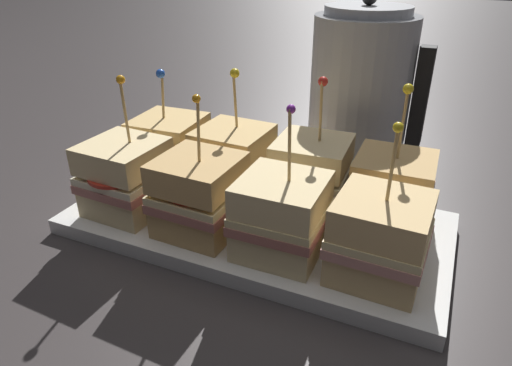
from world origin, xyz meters
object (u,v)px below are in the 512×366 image
Objects in this scene: serving_platter at (256,223)px; sandwich_front_far_left at (126,177)px; sandwich_back_far_left at (170,149)px; sandwich_front_far_right at (380,238)px; kettle_steel at (360,95)px; sandwich_back_center_right at (311,174)px; sandwich_back_far_right at (392,191)px; sandwich_front_center_right at (281,216)px; sandwich_back_center_left at (233,161)px; sandwich_front_center_left at (199,195)px.

sandwich_front_far_left is at bearing -162.68° from serving_platter.
sandwich_back_far_left is at bearing 89.78° from sandwich_front_far_left.
sandwich_front_far_right is 0.28m from kettle_steel.
sandwich_back_far_left is (-0.30, 0.09, 0.00)m from sandwich_front_far_right.
sandwich_front_far_left is 1.01× the size of sandwich_back_center_right.
sandwich_back_far_right is 0.64× the size of kettle_steel.
sandwich_back_far_right is (0.09, 0.10, 0.00)m from sandwich_front_center_right.
serving_platter is 0.25m from kettle_steel.
sandwich_front_far_left is 0.34m from kettle_steel.
sandwich_back_far_left is (-0.20, 0.10, 0.00)m from sandwich_front_center_right.
sandwich_back_far_left is at bearing 162.43° from sandwich_front_far_right.
sandwich_back_center_right is (0.05, 0.05, 0.05)m from serving_platter.
sandwich_back_center_left is (0.10, 0.09, 0.00)m from sandwich_front_far_left.
sandwich_front_center_right and sandwich_back_center_left have the same top height.
sandwich_back_center_right is 0.09m from sandwich_back_far_right.
serving_platter is 0.16m from sandwich_back_far_right.
sandwich_back_center_left is at bearing 155.10° from sandwich_front_far_right.
sandwich_back_center_right is at bearing 90.70° from sandwich_front_center_right.
sandwich_front_far_right is 0.14m from sandwich_back_center_right.
serving_platter is 0.16m from sandwich_front_far_left.
sandwich_back_center_left reaches higher than sandwich_front_far_right.
serving_platter is 2.69× the size of sandwich_back_far_right.
sandwich_back_center_left is (-0.01, 0.09, 0.00)m from sandwich_front_center_left.
sandwich_back_center_left is at bearing -178.38° from sandwich_back_far_right.
kettle_steel reaches higher than sandwich_front_far_left.
kettle_steel reaches higher than sandwich_front_center_left.
sandwich_back_far_right is (0.29, 0.01, -0.00)m from sandwich_back_far_left.
sandwich_front_far_right is at bearing -72.29° from kettle_steel.
sandwich_front_far_left is 0.13m from sandwich_back_center_left.
sandwich_front_center_right is 0.10m from sandwich_back_center_right.
sandwich_back_center_right reaches higher than serving_platter.
serving_platter is 0.08m from sandwich_front_center_left.
sandwich_front_center_left is at bearing -152.25° from sandwich_back_far_right.
sandwich_back_center_left is 0.10m from sandwich_back_center_right.
sandwich_front_center_right reaches higher than serving_platter.
sandwich_front_center_left reaches higher than serving_platter.
kettle_steel is at bearing 86.93° from sandwich_front_center_right.
sandwich_back_far_right is (0.19, 0.10, -0.00)m from sandwich_front_center_left.
sandwich_back_far_right is at bearing 93.21° from sandwich_front_far_right.
serving_platter is 0.09m from sandwich_back_center_left.
kettle_steel reaches higher than sandwich_front_far_right.
sandwich_front_center_right is (0.20, -0.00, -0.00)m from sandwich_front_far_left.
sandwich_front_center_right reaches higher than sandwich_back_far_left.
sandwich_back_far_left is (-0.10, 0.09, 0.00)m from sandwich_front_center_left.
sandwich_front_far_right is at bearing -17.58° from serving_platter.
sandwich_front_far_right is 0.98× the size of sandwich_back_center_left.
sandwich_front_far_left is at bearing -90.22° from sandwich_back_far_left.
kettle_steel is (-0.08, 0.26, 0.06)m from sandwich_front_far_right.
sandwich_front_center_right is 0.14m from sandwich_back_center_left.
sandwich_front_center_right is 0.98× the size of sandwich_back_far_right.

